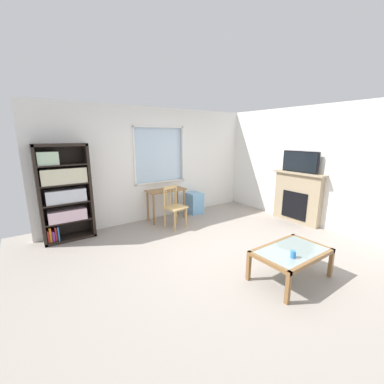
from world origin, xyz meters
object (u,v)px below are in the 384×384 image
(plastic_drawer_unit, at_px, (194,203))
(fireplace, at_px, (297,197))
(bookshelf, at_px, (64,192))
(desk_under_window, at_px, (166,195))
(wooden_chair, at_px, (174,206))
(tv, at_px, (300,162))
(coffee_table, at_px, (291,254))
(sippy_cup, at_px, (293,254))

(plastic_drawer_unit, relative_size, fireplace, 0.45)
(bookshelf, relative_size, plastic_drawer_unit, 3.42)
(plastic_drawer_unit, bearing_deg, fireplace, -50.55)
(desk_under_window, xyz_separation_m, wooden_chair, (-0.09, -0.51, -0.14))
(plastic_drawer_unit, bearing_deg, tv, -50.88)
(bookshelf, relative_size, tv, 2.18)
(desk_under_window, height_order, fireplace, fireplace)
(coffee_table, xyz_separation_m, sippy_cup, (-0.17, -0.13, 0.10))
(fireplace, bearing_deg, sippy_cup, -148.47)
(sippy_cup, bearing_deg, plastic_drawer_unit, 76.42)
(tv, bearing_deg, plastic_drawer_unit, 129.12)
(plastic_drawer_unit, relative_size, sippy_cup, 5.94)
(plastic_drawer_unit, distance_m, coffee_table, 3.28)
(wooden_chair, distance_m, sippy_cup, 2.79)
(desk_under_window, relative_size, sippy_cup, 10.10)
(desk_under_window, height_order, tv, tv)
(fireplace, bearing_deg, tv, -180.00)
(tv, bearing_deg, coffee_table, -148.71)
(bookshelf, height_order, sippy_cup, bookshelf)
(fireplace, bearing_deg, wooden_chair, 151.91)
(desk_under_window, distance_m, sippy_cup, 3.30)
(bookshelf, distance_m, sippy_cup, 4.05)
(bookshelf, bearing_deg, desk_under_window, -2.92)
(plastic_drawer_unit, bearing_deg, desk_under_window, -176.62)
(sippy_cup, bearing_deg, bookshelf, 122.26)
(wooden_chair, xyz_separation_m, tv, (2.47, -1.33, 0.94))
(sippy_cup, bearing_deg, fireplace, 31.53)
(fireplace, height_order, tv, tv)
(wooden_chair, distance_m, coffee_table, 2.67)
(fireplace, distance_m, sippy_cup, 2.78)
(desk_under_window, bearing_deg, fireplace, -37.48)
(desk_under_window, relative_size, wooden_chair, 1.01)
(bookshelf, relative_size, sippy_cup, 20.33)
(fireplace, bearing_deg, coffee_table, -148.92)
(desk_under_window, bearing_deg, bookshelf, 177.08)
(fireplace, distance_m, tv, 0.82)
(plastic_drawer_unit, bearing_deg, bookshelf, 178.88)
(tv, xyz_separation_m, coffee_table, (-2.18, -1.32, -1.03))
(bookshelf, xyz_separation_m, wooden_chair, (2.03, -0.62, -0.48))
(fireplace, bearing_deg, bookshelf, 156.62)
(coffee_table, bearing_deg, fireplace, 31.08)
(plastic_drawer_unit, distance_m, sippy_cup, 3.45)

